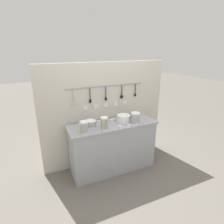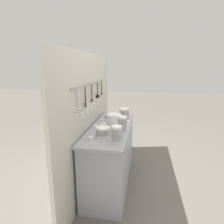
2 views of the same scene
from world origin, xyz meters
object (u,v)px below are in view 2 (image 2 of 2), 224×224
object	(u,v)px
bowl_stack_back_corner	(117,134)
cup_back_left	(128,122)
cup_front_left	(91,138)
cup_mid_row	(104,123)
plate_stack	(114,118)
bowl_stack_wide_centre	(122,125)
cup_edge_near	(105,125)
cup_edge_far	(95,127)
cup_back_right	(126,125)
bowl_stack_nested_right	(124,114)
cup_front_right	(97,129)
cup_beside_plates	(101,126)
cup_centre	(103,120)
cup_by_caddy	(115,115)
bowl_stack_short_front	(103,132)
steel_mixing_bowl	(108,117)

from	to	relation	value
bowl_stack_back_corner	cup_back_left	size ratio (longest dim) A/B	4.07
cup_front_left	cup_mid_row	distance (m)	0.59
plate_stack	bowl_stack_wide_centre	bearing A→B (deg)	-158.32
cup_edge_near	cup_edge_far	bearing A→B (deg)	134.97
bowl_stack_wide_centre	cup_back_right	world-z (taller)	bowl_stack_wide_centre
bowl_stack_nested_right	cup_back_right	bearing A→B (deg)	-168.66
cup_front_right	cup_beside_plates	distance (m)	0.15
bowl_stack_back_corner	cup_edge_far	distance (m)	0.57
cup_centre	cup_front_left	bearing A→B (deg)	-177.70
cup_by_caddy	cup_back_left	size ratio (longest dim) A/B	1.00
bowl_stack_wide_centre	cup_centre	bearing A→B (deg)	38.53
cup_beside_plates	cup_back_right	bearing A→B (deg)	-75.94
cup_mid_row	bowl_stack_wide_centre	bearing A→B (deg)	-134.36
bowl_stack_short_front	cup_beside_plates	world-z (taller)	bowl_stack_short_front
cup_front_left	cup_centre	size ratio (longest dim) A/B	1.00
bowl_stack_short_front	cup_front_left	size ratio (longest dim) A/B	3.63
cup_edge_far	cup_back_right	xyz separation A→B (m)	(0.13, -0.40, 0.00)
cup_front_left	cup_beside_plates	size ratio (longest dim) A/B	1.00
bowl_stack_short_front	cup_front_right	world-z (taller)	bowl_stack_short_front
cup_front_right	cup_back_left	bearing A→B (deg)	-42.91
bowl_stack_nested_right	cup_mid_row	bearing A→B (deg)	137.06
bowl_stack_short_front	cup_mid_row	distance (m)	0.45
steel_mixing_bowl	cup_front_right	size ratio (longest dim) A/B	2.28
bowl_stack_wide_centre	cup_edge_far	bearing A→B (deg)	71.81
bowl_stack_short_front	cup_front_left	world-z (taller)	bowl_stack_short_front
bowl_stack_back_corner	plate_stack	world-z (taller)	bowl_stack_back_corner
cup_mid_row	steel_mixing_bowl	bearing A→B (deg)	1.60
bowl_stack_back_corner	cup_beside_plates	size ratio (longest dim) A/B	4.07
cup_back_right	cup_front_right	bearing A→B (deg)	124.03
cup_beside_plates	bowl_stack_short_front	bearing A→B (deg)	-163.51
cup_centre	cup_beside_plates	bearing A→B (deg)	-170.72
bowl_stack_short_front	cup_edge_far	xyz separation A→B (m)	(0.28, 0.17, -0.04)
bowl_stack_wide_centre	bowl_stack_back_corner	bearing A→B (deg)	175.94
cup_front_left	cup_back_left	world-z (taller)	same
cup_mid_row	cup_centre	bearing A→B (deg)	19.14
plate_stack	cup_front_right	bearing A→B (deg)	158.34
bowl_stack_back_corner	steel_mixing_bowl	size ratio (longest dim) A/B	1.79
bowl_stack_nested_right	bowl_stack_short_front	bearing A→B (deg)	166.76
cup_by_caddy	cup_edge_near	xyz separation A→B (m)	(-0.52, 0.06, 0.00)
bowl_stack_back_corner	cup_back_left	distance (m)	0.73
cup_beside_plates	cup_back_left	bearing A→B (deg)	-55.46
steel_mixing_bowl	cup_front_right	xyz separation A→B (m)	(-0.65, 0.01, 0.00)
bowl_stack_nested_right	bowl_stack_back_corner	world-z (taller)	bowl_stack_nested_right
cup_by_caddy	cup_edge_far	world-z (taller)	same
cup_front_left	cup_centre	bearing A→B (deg)	2.30
bowl_stack_short_front	cup_back_left	world-z (taller)	bowl_stack_short_front
cup_centre	cup_by_caddy	bearing A→B (deg)	-23.26
cup_by_caddy	cup_front_right	xyz separation A→B (m)	(-0.73, 0.11, 0.00)
bowl_stack_wide_centre	cup_mid_row	distance (m)	0.42
bowl_stack_wide_centre	bowl_stack_back_corner	size ratio (longest dim) A/B	1.13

